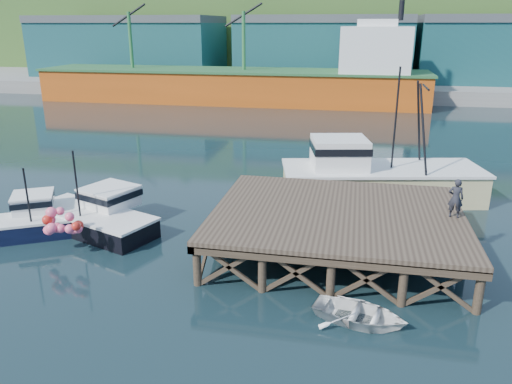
% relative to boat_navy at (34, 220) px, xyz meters
% --- Properties ---
extents(ground, '(300.00, 300.00, 0.00)m').
position_rel_boat_navy_xyz_m(ground, '(10.57, 1.03, -0.79)').
color(ground, black).
rests_on(ground, ground).
extents(wharf, '(12.00, 10.00, 2.62)m').
position_rel_boat_navy_xyz_m(wharf, '(16.07, 0.84, 1.15)').
color(wharf, brown).
rests_on(wharf, ground).
extents(far_quay, '(160.00, 40.00, 2.00)m').
position_rel_boat_navy_xyz_m(far_quay, '(10.57, 71.03, 0.21)').
color(far_quay, gray).
rests_on(far_quay, ground).
extents(warehouse_left, '(32.00, 16.00, 9.00)m').
position_rel_boat_navy_xyz_m(warehouse_left, '(-24.43, 66.03, 5.71)').
color(warehouse_left, '#174E4E').
rests_on(warehouse_left, far_quay).
extents(warehouse_mid, '(28.00, 16.00, 9.00)m').
position_rel_boat_navy_xyz_m(warehouse_mid, '(10.57, 66.03, 5.71)').
color(warehouse_mid, '#174E4E').
rests_on(warehouse_mid, far_quay).
extents(cargo_ship, '(55.50, 10.00, 13.75)m').
position_rel_boat_navy_xyz_m(cargo_ship, '(2.10, 49.03, 2.53)').
color(cargo_ship, '#C34F12').
rests_on(cargo_ship, ground).
extents(hillside, '(220.00, 50.00, 22.00)m').
position_rel_boat_navy_xyz_m(hillside, '(10.57, 101.03, 10.21)').
color(hillside, '#2D511E').
rests_on(hillside, ground).
extents(boat_navy, '(6.57, 5.01, 3.91)m').
position_rel_boat_navy_xyz_m(boat_navy, '(0.00, 0.00, 0.00)').
color(boat_navy, black).
rests_on(boat_navy, ground).
extents(boat_black, '(8.05, 6.69, 4.67)m').
position_rel_boat_navy_xyz_m(boat_black, '(3.04, 1.23, 0.07)').
color(boat_black, black).
rests_on(boat_black, ground).
extents(trawler, '(13.17, 6.97, 8.38)m').
position_rel_boat_navy_xyz_m(trawler, '(18.22, 9.45, 0.94)').
color(trawler, beige).
rests_on(trawler, ground).
extents(dinghy, '(4.10, 3.38, 0.74)m').
position_rel_boat_navy_xyz_m(dinghy, '(17.28, -5.23, -0.42)').
color(dinghy, white).
rests_on(dinghy, ground).
extents(dockworker, '(0.75, 0.55, 1.88)m').
position_rel_boat_navy_xyz_m(dockworker, '(21.47, 1.27, 2.28)').
color(dockworker, '#212129').
rests_on(dockworker, wharf).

